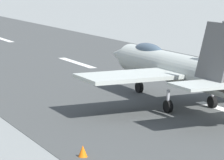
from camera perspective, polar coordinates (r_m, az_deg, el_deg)
The scene contains 3 objects.
fighter_jet at distance 40.88m, azimuth 5.64°, elevation 1.14°, with size 17.09×13.58×5.63m.
crew_person at distance 59.40m, azimuth 8.27°, elevation 2.03°, with size 0.61×0.47×1.64m.
marker_cone_near at distance 29.35m, azimuth -2.61°, elevation -6.34°, with size 0.44×0.44×0.55m, color orange.
Camera 1 is at (-30.51, 22.79, 8.14)m, focal length 103.02 mm.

